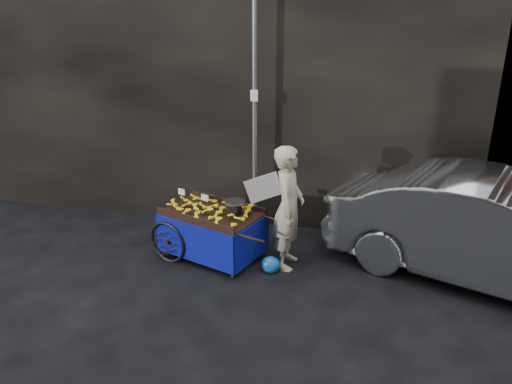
% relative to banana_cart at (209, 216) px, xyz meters
% --- Properties ---
extents(ground, '(80.00, 80.00, 0.00)m').
position_rel_banana_cart_xyz_m(ground, '(0.20, -0.26, -0.68)').
color(ground, black).
rests_on(ground, ground).
extents(building_wall, '(13.50, 2.00, 5.00)m').
position_rel_banana_cart_xyz_m(building_wall, '(0.59, 2.34, 1.82)').
color(building_wall, black).
rests_on(building_wall, ground).
extents(street_pole, '(0.12, 0.10, 4.00)m').
position_rel_banana_cart_xyz_m(street_pole, '(0.50, 1.04, 1.33)').
color(street_pole, slate).
rests_on(street_pole, ground).
extents(banana_cart, '(2.21, 1.55, 1.10)m').
position_rel_banana_cart_xyz_m(banana_cart, '(0.00, 0.00, 0.00)').
color(banana_cart, black).
rests_on(banana_cart, ground).
extents(vendor, '(0.87, 0.70, 1.90)m').
position_rel_banana_cart_xyz_m(vendor, '(1.24, -0.04, 0.27)').
color(vendor, '#BEB08D').
rests_on(vendor, ground).
extents(plastic_bag, '(0.29, 0.23, 0.26)m').
position_rel_banana_cart_xyz_m(plastic_bag, '(1.04, -0.33, -0.55)').
color(plastic_bag, '#175EB0').
rests_on(plastic_bag, ground).
extents(parked_car, '(4.96, 3.19, 1.54)m').
position_rel_banana_cart_xyz_m(parked_car, '(4.18, 0.14, 0.09)').
color(parked_car, silver).
rests_on(parked_car, ground).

